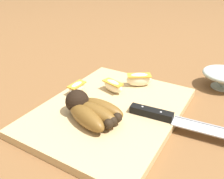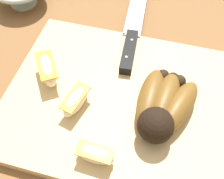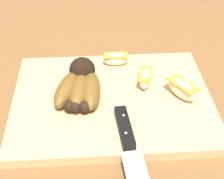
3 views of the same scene
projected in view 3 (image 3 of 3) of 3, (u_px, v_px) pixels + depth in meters
ground_plane at (120, 104)px, 0.72m from camera, size 6.00×6.00×0.00m
cutting_board at (112, 100)px, 0.71m from camera, size 0.40×0.31×0.02m
banana_bunch at (80, 85)px, 0.70m from camera, size 0.10×0.14×0.06m
chefs_knife at (131, 149)px, 0.58m from camera, size 0.05×0.28×0.02m
apple_wedge_near at (182, 89)px, 0.69m from camera, size 0.06×0.07×0.04m
apple_wedge_middle at (113, 59)px, 0.78m from camera, size 0.06×0.03×0.03m
apple_wedge_far at (145, 78)px, 0.72m from camera, size 0.04×0.07×0.03m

